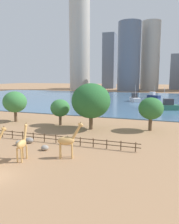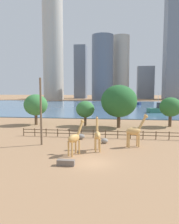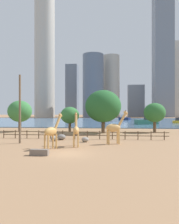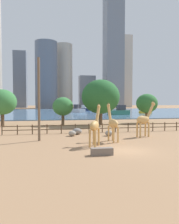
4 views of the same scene
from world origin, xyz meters
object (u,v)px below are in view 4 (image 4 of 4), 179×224
tree_center_broad (101,97)px  boat_sailboat (85,109)px  tree_left_small (2,102)px  utility_pole (39,99)px  boulder_near_fence (72,133)px  boat_tug (119,111)px  giraffe_companion (113,123)px  boat_barge (145,111)px  feeding_trough (102,151)px  boulder_small (77,131)px  giraffe_young (144,120)px  boat_ferry (78,110)px  tree_right_tall (63,107)px  giraffe_tall (95,126)px  boulder_by_pole (109,133)px  tree_left_large (147,104)px

tree_center_broad → boat_sailboat: size_ratio=1.37×
tree_left_small → utility_pole: bearing=-66.5°
boulder_near_fence → boat_tug: size_ratio=0.12×
giraffe_companion → boat_barge: giraffe_companion is taller
giraffe_companion → feeding_trough: bearing=147.0°
boulder_small → utility_pole: bearing=-139.0°
giraffe_young → boat_ferry: (-0.24, 62.93, -0.86)m
giraffe_companion → tree_right_tall: (-4.34, 18.54, 1.50)m
giraffe_young → boulder_near_fence: size_ratio=4.78×
giraffe_tall → giraffe_companion: size_ratio=0.98×
utility_pole → boat_ferry: bearing=78.8°
boat_ferry → giraffe_young: bearing=-22.4°
tree_left_small → boat_sailboat: bearing=68.3°
utility_pole → giraffe_tall: bearing=-36.0°
boulder_by_pole → boat_sailboat: 80.03m
giraffe_tall → tree_left_large: tree_left_large is taller
feeding_trough → boat_tug: size_ratio=0.23×
boulder_by_pole → boat_barge: 56.95m
boat_barge → giraffe_young: bearing=-124.0°
giraffe_tall → boulder_near_fence: size_ratio=4.46×
utility_pole → tree_center_broad: bearing=55.1°
giraffe_tall → boulder_small: (-0.76, 8.17, -1.60)m
boulder_near_fence → boat_sailboat: bearing=79.5°
giraffe_tall → tree_left_small: (-12.77, 20.69, 2.32)m
utility_pole → tree_left_large: (21.29, 17.95, -0.58)m
giraffe_companion → boat_sailboat: (10.58, 83.31, -0.87)m
giraffe_companion → boulder_near_fence: 6.30m
giraffe_young → utility_pole: bearing=161.5°
tree_center_broad → tree_left_small: bearing=175.9°
boulder_near_fence → tree_right_tall: 14.32m
tree_right_tall → giraffe_young: bearing=-60.6°
boat_sailboat → tree_right_tall: bearing=-66.6°
boulder_near_fence → boat_tug: boat_tug is taller
boulder_by_pole → tree_left_small: (-15.90, 14.61, 3.99)m
boat_sailboat → giraffe_young: bearing=-57.8°
boulder_near_fence → boulder_small: boulder_small is taller
tree_left_small → boulder_by_pole: bearing=-42.6°
boat_ferry → boulder_near_fence: bearing=-30.6°
utility_pole → boulder_by_pole: size_ratio=9.12×
tree_center_broad → boulder_near_fence: bearing=-118.0°
boulder_small → tree_left_large: size_ratio=0.22×
utility_pole → boat_ferry: 64.76m
feeding_trough → boat_barge: 67.16m
boulder_near_fence → giraffe_young: bearing=-14.2°
boulder_small → boat_barge: boat_barge is taller
boulder_small → giraffe_tall: bearing=-84.7°
utility_pole → boat_barge: 63.42m
tree_left_large → boulder_by_pole: bearing=-128.5°
boulder_by_pole → tree_left_small: tree_left_small is taller
feeding_trough → boat_ferry: (7.18, 71.20, 1.00)m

